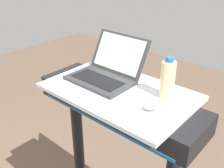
% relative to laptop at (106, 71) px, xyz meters
% --- Properties ---
extents(desk_board, '(0.73, 0.46, 0.02)m').
position_rel_laptop_xyz_m(desk_board, '(0.13, -0.05, -0.05)').
color(desk_board, silver).
rests_on(desk_board, treadmill_base).
extents(laptop, '(0.34, 0.32, 0.21)m').
position_rel_laptop_xyz_m(laptop, '(0.00, 0.00, 0.00)').
color(laptop, '#2D2D30').
rests_on(laptop, desk_board).
extents(computer_mouse, '(0.08, 0.11, 0.03)m').
position_rel_laptop_xyz_m(computer_mouse, '(0.35, -0.09, -0.03)').
color(computer_mouse, '#B2B2B7').
rests_on(computer_mouse, desk_board).
extents(water_bottle, '(0.07, 0.07, 0.20)m').
position_rel_laptop_xyz_m(water_bottle, '(0.34, 0.04, 0.05)').
color(water_bottle, beige).
rests_on(water_bottle, desk_board).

